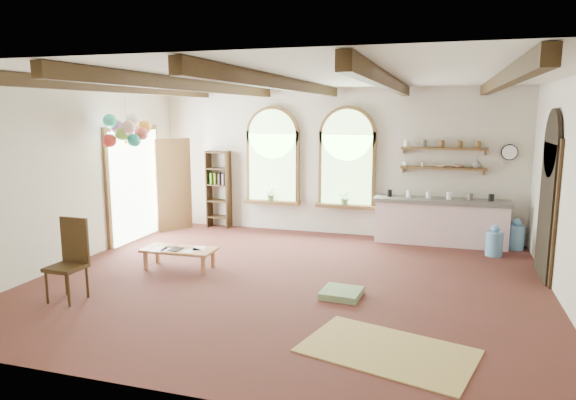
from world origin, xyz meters
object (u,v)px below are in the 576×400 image
at_px(side_chair, 68,277).
at_px(balloon_cluster, 126,131).
at_px(coffee_table, 179,251).
at_px(kitchen_counter, 440,221).

distance_m(side_chair, balloon_cluster, 3.25).
bearing_deg(balloon_cluster, coffee_table, -25.93).
height_order(kitchen_counter, coffee_table, kitchen_counter).
relative_size(kitchen_counter, balloon_cluster, 2.32).
distance_m(coffee_table, side_chair, 1.98).
xyz_separation_m(kitchen_counter, coffee_table, (-4.30, -3.08, -0.16)).
relative_size(coffee_table, balloon_cluster, 1.10).
bearing_deg(kitchen_counter, coffee_table, -144.44).
relative_size(side_chair, balloon_cluster, 1.02).
xyz_separation_m(side_chair, balloon_cluster, (-0.61, 2.50, 1.99)).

